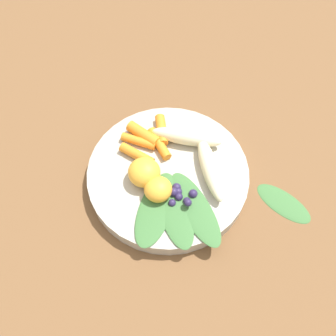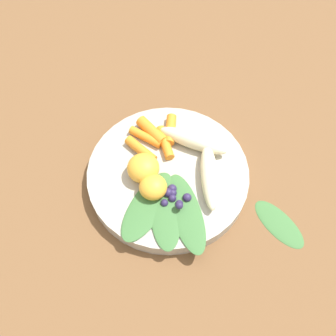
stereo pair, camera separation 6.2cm
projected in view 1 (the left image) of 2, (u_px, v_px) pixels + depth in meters
name	position (u px, v px, depth m)	size (l,w,h in m)	color
ground_plane	(168.00, 179.00, 0.65)	(2.40, 2.40, 0.00)	brown
bowl	(168.00, 175.00, 0.64)	(0.26, 0.26, 0.03)	#B2AD9E
banana_peeled_left	(187.00, 137.00, 0.65)	(0.12, 0.03, 0.03)	beige
banana_peeled_right	(210.00, 169.00, 0.62)	(0.12, 0.03, 0.03)	beige
orange_segment_near	(158.00, 189.00, 0.60)	(0.04, 0.04, 0.03)	#F4A833
orange_segment_far	(144.00, 172.00, 0.61)	(0.05, 0.05, 0.04)	#F4A833
carrot_front	(162.00, 130.00, 0.66)	(0.02, 0.02, 0.06)	orange
carrot_mid_left	(159.00, 144.00, 0.65)	(0.02, 0.02, 0.06)	orange
carrot_mid_right	(143.00, 134.00, 0.66)	(0.02, 0.02, 0.06)	orange
carrot_rear	(139.00, 141.00, 0.65)	(0.01, 0.01, 0.06)	orange
carrot_small	(137.00, 155.00, 0.64)	(0.02, 0.02, 0.06)	orange
blueberry_pile	(180.00, 195.00, 0.60)	(0.04, 0.05, 0.02)	#2D234C
coconut_shred_patch	(158.00, 205.00, 0.60)	(0.04, 0.04, 0.00)	white
kale_leaf_left	(156.00, 209.00, 0.59)	(0.13, 0.05, 0.01)	#3D7038
kale_leaf_right	(175.00, 212.00, 0.59)	(0.12, 0.05, 0.01)	#3D7038
kale_leaf_rear	(195.00, 208.00, 0.59)	(0.14, 0.05, 0.01)	#3D7038
kale_leaf_stray	(284.00, 203.00, 0.63)	(0.10, 0.04, 0.01)	#3D7038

